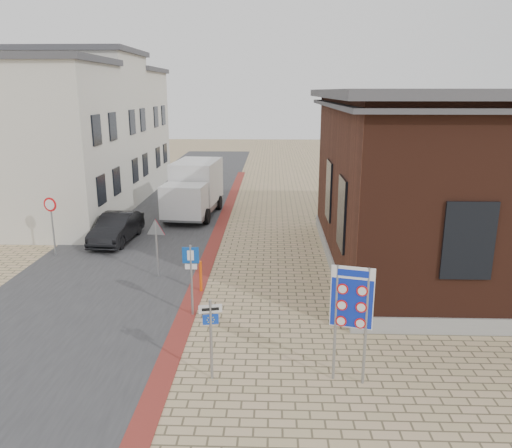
% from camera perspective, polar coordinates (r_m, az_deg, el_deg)
% --- Properties ---
extents(ground, '(120.00, 120.00, 0.00)m').
position_cam_1_polar(ground, '(13.94, -1.02, -13.97)').
color(ground, tan).
rests_on(ground, ground).
extents(road_strip, '(7.00, 60.00, 0.02)m').
position_cam_1_polar(road_strip, '(28.67, -10.51, 1.14)').
color(road_strip, '#38383A').
rests_on(road_strip, ground).
extents(curb_strip, '(0.60, 40.00, 0.02)m').
position_cam_1_polar(curb_strip, '(23.33, -4.68, -1.83)').
color(curb_strip, maroon).
rests_on(curb_strip, ground).
extents(brick_building, '(13.00, 13.00, 6.80)m').
position_cam_1_polar(brick_building, '(21.17, 25.21, 4.69)').
color(brick_building, gray).
rests_on(brick_building, ground).
extents(townhouse_near, '(7.40, 6.40, 8.30)m').
position_cam_1_polar(townhouse_near, '(26.97, -23.92, 8.23)').
color(townhouse_near, beige).
rests_on(townhouse_near, ground).
extents(townhouse_mid, '(7.40, 6.40, 9.10)m').
position_cam_1_polar(townhouse_mid, '(32.43, -19.44, 10.30)').
color(townhouse_mid, beige).
rests_on(townhouse_mid, ground).
extents(townhouse_far, '(7.40, 6.40, 8.30)m').
position_cam_1_polar(townhouse_far, '(38.10, -16.14, 10.53)').
color(townhouse_far, beige).
rests_on(townhouse_far, ground).
extents(bike_rack, '(0.08, 1.80, 0.60)m').
position_cam_1_polar(bike_rack, '(15.90, 9.10, -9.28)').
color(bike_rack, slate).
rests_on(bike_rack, ground).
extents(sedan, '(1.62, 4.05, 1.31)m').
position_cam_1_polar(sedan, '(23.76, -15.65, -0.44)').
color(sedan, black).
rests_on(sedan, ground).
extents(box_truck, '(2.78, 5.81, 2.95)m').
position_cam_1_polar(box_truck, '(27.84, -7.10, 4.06)').
color(box_truck, slate).
rests_on(box_truck, ground).
extents(border_sign, '(0.97, 0.29, 2.91)m').
position_cam_1_polar(border_sign, '(11.80, 10.90, -8.54)').
color(border_sign, gray).
rests_on(border_sign, ground).
extents(essen_sign, '(0.55, 0.15, 2.05)m').
position_cam_1_polar(essen_sign, '(12.07, -5.19, -11.79)').
color(essen_sign, gray).
rests_on(essen_sign, ground).
extents(parking_sign, '(0.50, 0.07, 2.28)m').
position_cam_1_polar(parking_sign, '(15.31, -7.43, -5.06)').
color(parking_sign, gray).
rests_on(parking_sign, ground).
extents(yield_sign, '(0.78, 0.14, 2.20)m').
position_cam_1_polar(yield_sign, '(18.59, -11.35, -1.19)').
color(yield_sign, gray).
rests_on(yield_sign, ground).
extents(speed_sign, '(0.58, 0.16, 2.52)m').
position_cam_1_polar(speed_sign, '(22.33, -22.32, 0.78)').
color(speed_sign, gray).
rests_on(speed_sign, ground).
extents(bollard, '(0.13, 0.13, 1.11)m').
position_cam_1_polar(bollard, '(17.39, -6.34, -5.98)').
color(bollard, '#E1510B').
rests_on(bollard, ground).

